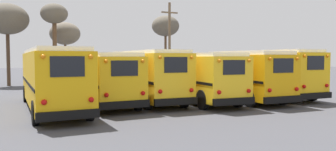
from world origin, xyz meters
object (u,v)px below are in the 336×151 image
object	(u,v)px
school_bus_0	(52,77)
school_bus_3	(189,74)
utility_pole	(170,42)
bare_tree_2	(65,34)
school_bus_5	(257,71)
bare_tree_1	(7,19)
bare_tree_0	(166,26)
school_bus_4	(232,74)
bare_tree_3	(54,17)
school_bus_1	(98,76)
school_bus_2	(142,73)

from	to	relation	value
school_bus_0	school_bus_3	xyz separation A→B (m)	(8.68, 0.58, -0.09)
utility_pole	school_bus_3	bearing A→B (deg)	-108.89
school_bus_0	bare_tree_2	xyz separation A→B (m)	(3.16, 18.97, 3.64)
school_bus_3	school_bus_5	bearing A→B (deg)	0.64
school_bus_0	bare_tree_1	world-z (taller)	bare_tree_1
school_bus_0	bare_tree_0	xyz separation A→B (m)	(15.64, 19.79, 5.01)
utility_pole	bare_tree_2	bearing A→B (deg)	143.85
school_bus_4	school_bus_3	bearing A→B (deg)	164.59
utility_pole	school_bus_4	bearing A→B (deg)	-94.83
school_bus_5	utility_pole	bearing A→B (deg)	99.23
school_bus_4	bare_tree_2	xyz separation A→B (m)	(-8.42, 19.19, 3.70)
school_bus_4	bare_tree_1	bearing A→B (deg)	128.57
school_bus_5	bare_tree_3	bearing A→B (deg)	130.59
school_bus_3	bare_tree_2	size ratio (longest dim) A/B	1.65
bare_tree_1	school_bus_4	bearing A→B (deg)	-51.43
school_bus_1	school_bus_4	bearing A→B (deg)	-12.00
school_bus_5	bare_tree_3	world-z (taller)	bare_tree_3
school_bus_4	bare_tree_3	xyz separation A→B (m)	(-9.85, 15.73, 5.11)
school_bus_0	school_bus_2	bearing A→B (deg)	16.32
school_bus_3	bare_tree_3	size ratio (longest dim) A/B	1.36
school_bus_0	bare_tree_1	bearing A→B (deg)	98.10
bare_tree_0	school_bus_5	bearing A→B (deg)	-93.51
school_bus_0	school_bus_4	xyz separation A→B (m)	(11.57, -0.22, -0.06)
bare_tree_0	bare_tree_1	bearing A→B (deg)	-172.46
school_bus_4	utility_pole	world-z (taller)	utility_pole
school_bus_1	bare_tree_0	xyz separation A→B (m)	(12.75, 18.17, 5.12)
school_bus_3	bare_tree_3	distance (m)	17.26
school_bus_2	school_bus_3	bearing A→B (deg)	-21.14
school_bus_0	school_bus_2	world-z (taller)	school_bus_0
school_bus_2	bare_tree_2	distance (m)	17.85
school_bus_1	bare_tree_3	distance (m)	14.86
bare_tree_0	school_bus_3	bearing A→B (deg)	-109.92
school_bus_2	bare_tree_2	size ratio (longest dim) A/B	1.62
school_bus_4	bare_tree_2	bearing A→B (deg)	113.68
bare_tree_0	bare_tree_2	distance (m)	12.59
school_bus_5	school_bus_2	bearing A→B (deg)	173.08
school_bus_4	bare_tree_2	world-z (taller)	bare_tree_2
bare_tree_2	bare_tree_0	bearing A→B (deg)	3.78
school_bus_3	bare_tree_3	world-z (taller)	bare_tree_3
school_bus_0	school_bus_4	world-z (taller)	school_bus_0
school_bus_4	utility_pole	xyz separation A→B (m)	(1.04, 12.28, 2.69)
school_bus_2	bare_tree_3	size ratio (longest dim) A/B	1.34
school_bus_0	school_bus_5	size ratio (longest dim) A/B	1.01
school_bus_0	utility_pole	distance (m)	17.65
school_bus_1	school_bus_3	bearing A→B (deg)	-10.26
utility_pole	school_bus_1	bearing A→B (deg)	-132.95
school_bus_1	utility_pole	xyz separation A→B (m)	(9.72, 10.44, 2.74)
school_bus_3	school_bus_2	bearing A→B (deg)	158.86
school_bus_1	utility_pole	distance (m)	14.52
school_bus_5	bare_tree_1	distance (m)	24.30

